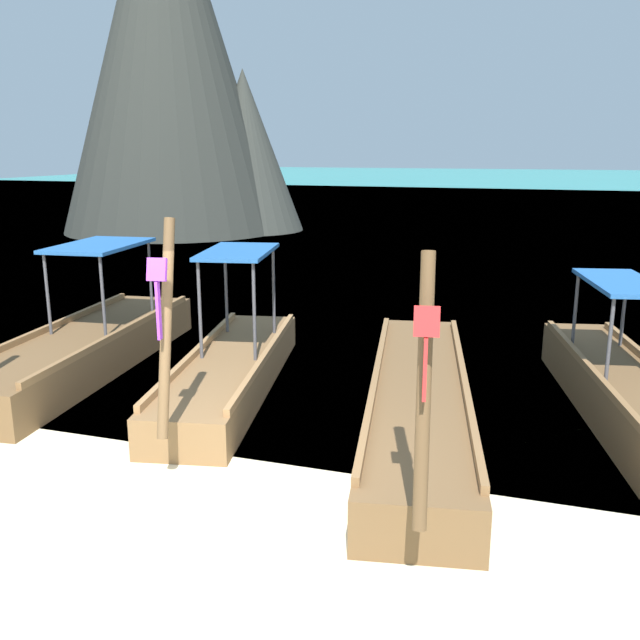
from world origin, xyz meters
TOP-DOWN VIEW (x-y plane):
  - ground at (0.00, 0.00)m, footprint 120.00×120.00m
  - sea_water at (0.00, 61.36)m, footprint 120.00×120.00m
  - longtail_boat_yellow_ribbon at (-4.18, 3.67)m, footprint 2.03×6.37m
  - longtail_boat_violet_ribbon at (-1.46, 3.51)m, footprint 2.15×5.74m
  - longtail_boat_red_ribbon at (1.47, 3.09)m, footprint 2.38×7.12m
  - longtail_boat_turquoise_ribbon at (4.10, 3.88)m, footprint 2.20×6.26m
  - karst_rock at (-12.57, 22.27)m, footprint 10.33×9.54m

SIDE VIEW (x-z plane):
  - ground at x=0.00m, z-range 0.00..0.00m
  - sea_water at x=0.00m, z-range 0.00..0.00m
  - longtail_boat_red_ribbon at x=1.47m, z-range -1.09..1.70m
  - longtail_boat_violet_ribbon at x=-1.46m, z-range -1.08..1.77m
  - longtail_boat_yellow_ribbon at x=-4.18m, z-range -0.94..1.68m
  - longtail_boat_turquoise_ribbon at x=4.10m, z-range -0.85..1.62m
  - karst_rock at x=-12.57m, z-range -0.45..15.43m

